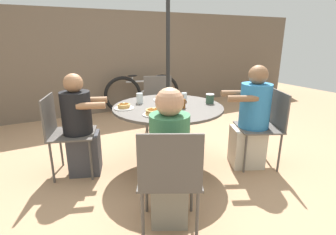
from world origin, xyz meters
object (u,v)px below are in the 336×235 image
object	(u,v)px
diner_east	(81,129)
syrup_bottle	(182,103)
pancake_plate_c	(124,107)
coffee_cup	(210,99)
pancake_plate_b	(162,98)
patio_chair_south	(170,175)
bicycle	(143,93)
patio_chair_east	(64,129)
drinking_glass_a	(184,97)
pancake_plate_a	(154,113)
diner_west	(251,121)
diner_south	(169,163)
drinking_glass_b	(140,98)
patio_chair_north	(159,101)
patio_table	(168,117)
patio_chair_west	(266,123)

from	to	relation	value
diner_east	syrup_bottle	world-z (taller)	diner_east
pancake_plate_c	coffee_cup	distance (m)	0.98
pancake_plate_b	pancake_plate_c	distance (m)	0.56
patio_chair_south	bicycle	distance (m)	3.55
patio_chair_east	drinking_glass_a	bearing A→B (deg)	96.97
pancake_plate_b	drinking_glass_a	world-z (taller)	drinking_glass_a
pancake_plate_c	drinking_glass_a	xyz separation A→B (m)	(0.72, -0.05, 0.03)
pancake_plate_a	drinking_glass_a	xyz separation A→B (m)	(0.55, 0.32, 0.03)
diner_west	bicycle	distance (m)	2.76
pancake_plate_c	syrup_bottle	world-z (taller)	syrup_bottle
diner_west	pancake_plate_c	distance (m)	1.45
diner_south	pancake_plate_c	bearing A→B (deg)	118.87
diner_south	drinking_glass_b	distance (m)	1.17
patio_chair_east	diner_south	bearing A→B (deg)	46.54
drinking_glass_a	pancake_plate_b	bearing A→B (deg)	133.06
patio_chair_north	diner_west	bearing A→B (deg)	128.25
patio_table	pancake_plate_a	distance (m)	0.41
patio_chair_west	diner_south	bearing A→B (deg)	129.42
diner_east	coffee_cup	size ratio (longest dim) A/B	10.29
diner_east	pancake_plate_c	distance (m)	0.53
coffee_cup	pancake_plate_a	bearing A→B (deg)	-170.63
patio_chair_east	drinking_glass_b	bearing A→B (deg)	102.59
syrup_bottle	bicycle	size ratio (longest dim) A/B	0.09
patio_chair_east	patio_chair_west	size ratio (longest dim) A/B	1.00
patio_chair_south	drinking_glass_b	distance (m)	1.34
pancake_plate_b	syrup_bottle	distance (m)	0.43
pancake_plate_a	drinking_glass_a	world-z (taller)	drinking_glass_a
diner_west	diner_east	bearing A→B (deg)	92.92
diner_east	bicycle	xyz separation A→B (m)	(1.58, 2.02, -0.14)
bicycle	pancake_plate_b	bearing A→B (deg)	-96.46
diner_south	pancake_plate_b	bearing A→B (deg)	93.27
pancake_plate_a	coffee_cup	bearing A→B (deg)	9.37
patio_chair_north	diner_west	xyz separation A→B (m)	(0.46, -1.47, 0.02)
pancake_plate_b	drinking_glass_a	bearing A→B (deg)	-46.94
diner_west	drinking_glass_b	bearing A→B (deg)	83.15
bicycle	pancake_plate_c	bearing A→B (deg)	-107.27
patio_chair_south	pancake_plate_a	size ratio (longest dim) A/B	4.18
drinking_glass_a	drinking_glass_b	size ratio (longest dim) A/B	0.94
diner_south	drinking_glass_a	xyz separation A→B (m)	(0.70, 0.93, 0.26)
patio_chair_north	pancake_plate_b	xyz separation A→B (m)	(-0.33, -0.77, 0.24)
pancake_plate_c	syrup_bottle	xyz separation A→B (m)	(0.56, -0.27, 0.03)
patio_chair_south	diner_east	bearing A→B (deg)	133.47
patio_table	patio_chair_east	distance (m)	1.13
pancake_plate_c	patio_chair_east	bearing A→B (deg)	157.11
diner_east	patio_chair_north	bearing A→B (deg)	139.08
pancake_plate_a	syrup_bottle	world-z (taller)	syrup_bottle
pancake_plate_b	bicycle	world-z (taller)	pancake_plate_b
patio_chair_north	coffee_cup	world-z (taller)	patio_chair_north
pancake_plate_a	pancake_plate_c	size ratio (longest dim) A/B	1.00
patio_table	diner_east	xyz separation A→B (m)	(-0.90, 0.32, -0.09)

